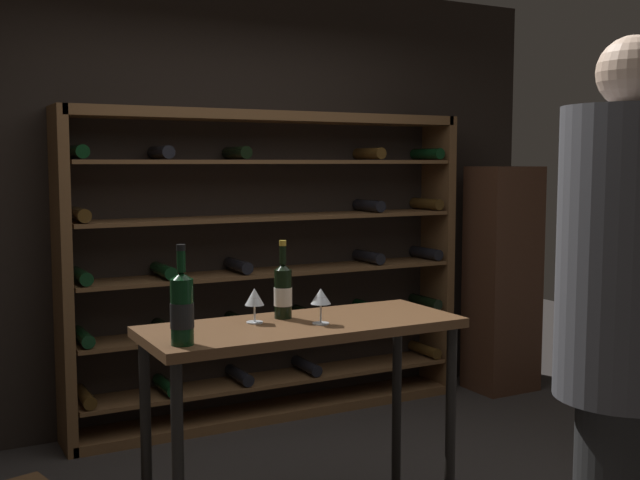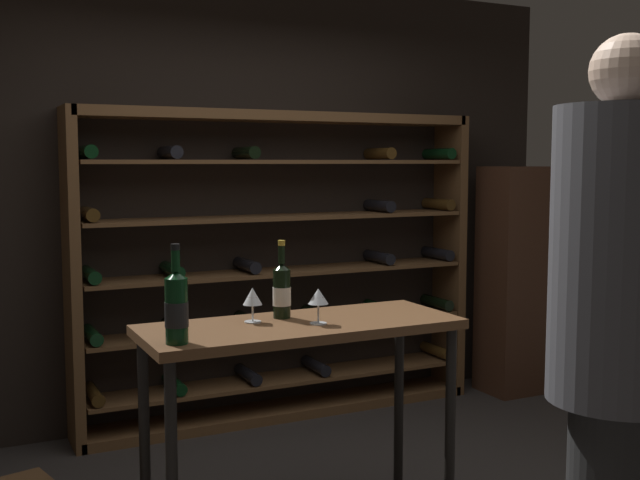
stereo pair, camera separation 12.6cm
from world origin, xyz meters
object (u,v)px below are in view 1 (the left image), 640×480
wine_glass_stemmed_center (254,298)px  wine_glass_stemmed_right (321,298)px  wine_bottle_green_slim (182,308)px  person_guest_khaki (624,320)px  wine_bottle_gold_foil (283,291)px  display_cabinet (502,279)px  wine_rack (273,269)px  tasting_table (303,352)px

wine_glass_stemmed_center → wine_glass_stemmed_right: bearing=-33.2°
wine_bottle_green_slim → wine_glass_stemmed_center: bearing=31.2°
person_guest_khaki → wine_bottle_green_slim: person_guest_khaki is taller
wine_bottle_green_slim → wine_glass_stemmed_right: wine_bottle_green_slim is taller
wine_bottle_green_slim → wine_bottle_gold_foil: bearing=26.6°
display_cabinet → wine_rack: bearing=172.5°
wine_glass_stemmed_center → person_guest_khaki: bearing=-56.0°
person_guest_khaki → wine_bottle_gold_foil: (-0.64, 1.19, -0.03)m
display_cabinet → wine_glass_stemmed_right: display_cabinet is taller
person_guest_khaki → wine_rack: bearing=64.4°
wine_rack → person_guest_khaki: person_guest_khaki is taller
display_cabinet → wine_glass_stemmed_right: (-2.26, -1.49, 0.28)m
wine_rack → wine_glass_stemmed_center: size_ratio=18.38×
wine_bottle_gold_foil → wine_bottle_green_slim: 0.58m
wine_bottle_gold_foil → wine_glass_stemmed_right: 0.20m
person_guest_khaki → wine_glass_stemmed_center: (-0.78, 1.16, -0.04)m
tasting_table → wine_bottle_green_slim: bearing=-165.1°
tasting_table → person_guest_khaki: bearing=-60.7°
wine_bottle_gold_foil → wine_bottle_green_slim: wine_bottle_green_slim is taller
person_guest_khaki → wine_bottle_green_slim: size_ratio=5.58×
tasting_table → wine_glass_stemmed_center: bearing=155.5°
person_guest_khaki → tasting_table: bearing=94.1°
person_guest_khaki → display_cabinet: (1.70, 2.50, -0.32)m
display_cabinet → wine_glass_stemmed_right: 2.72m
wine_rack → wine_glass_stemmed_right: size_ratio=18.12×
wine_glass_stemmed_right → wine_glass_stemmed_center: (-0.22, 0.15, -0.01)m
tasting_table → wine_bottle_gold_foil: bearing=107.0°
display_cabinet → person_guest_khaki: bearing=-124.3°
tasting_table → wine_bottle_green_slim: size_ratio=3.61×
person_guest_khaki → display_cabinet: size_ratio=1.27×
person_guest_khaki → wine_bottle_gold_foil: bearing=93.1°
tasting_table → person_guest_khaki: (0.61, -1.08, 0.27)m
wine_rack → display_cabinet: 1.71m
wine_bottle_green_slim → wine_glass_stemmed_center: 0.44m
wine_bottle_gold_foil → wine_bottle_green_slim: bearing=-153.4°
display_cabinet → wine_glass_stemmed_center: 2.84m
wine_bottle_gold_foil → display_cabinet: bearing=29.2°
wine_rack → wine_bottle_gold_foil: bearing=-113.2°
wine_rack → wine_glass_stemmed_center: wine_rack is taller
person_guest_khaki → wine_bottle_gold_foil: person_guest_khaki is taller
person_guest_khaki → wine_glass_stemmed_center: 1.40m
wine_bottle_green_slim → wine_glass_stemmed_center: size_ratio=2.53×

